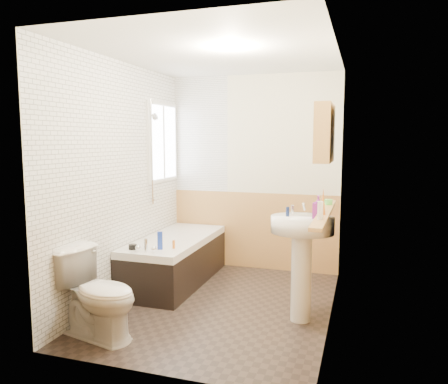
{
  "coord_description": "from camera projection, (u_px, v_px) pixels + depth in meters",
  "views": [
    {
      "loc": [
        1.36,
        -4.08,
        1.68
      ],
      "look_at": [
        0.0,
        0.15,
        1.15
      ],
      "focal_mm": 35.0,
      "sensor_mm": 36.0,
      "label": 1
    }
  ],
  "objects": [
    {
      "name": "floor",
      "position": [
        220.0,
        305.0,
        4.47
      ],
      "size": [
        2.8,
        2.8,
        0.0
      ],
      "primitive_type": "plane",
      "color": "black",
      "rests_on": "ground"
    },
    {
      "name": "ceiling",
      "position": [
        219.0,
        54.0,
        4.17
      ],
      "size": [
        2.8,
        2.8,
        0.0
      ],
      "primitive_type": "plane",
      "rotation": [
        3.14,
        0.0,
        0.0
      ],
      "color": "white",
      "rests_on": "ground"
    },
    {
      "name": "wall_back",
      "position": [
        254.0,
        173.0,
        5.65
      ],
      "size": [
        2.2,
        0.02,
        2.5
      ],
      "primitive_type": "cube",
      "color": "beige",
      "rests_on": "ground"
    },
    {
      "name": "wall_front",
      "position": [
        154.0,
        203.0,
        2.98
      ],
      "size": [
        2.2,
        0.02,
        2.5
      ],
      "primitive_type": "cube",
      "color": "beige",
      "rests_on": "ground"
    },
    {
      "name": "wall_left",
      "position": [
        121.0,
        181.0,
        4.65
      ],
      "size": [
        0.02,
        2.8,
        2.5
      ],
      "primitive_type": "cube",
      "color": "beige",
      "rests_on": "ground"
    },
    {
      "name": "wall_right",
      "position": [
        335.0,
        187.0,
        3.98
      ],
      "size": [
        0.02,
        2.8,
        2.5
      ],
      "primitive_type": "cube",
      "color": "beige",
      "rests_on": "ground"
    },
    {
      "name": "wainscot_right",
      "position": [
        330.0,
        267.0,
        4.08
      ],
      "size": [
        0.01,
        2.8,
        1.0
      ],
      "primitive_type": "cube",
      "color": "tan",
      "rests_on": "wall_right"
    },
    {
      "name": "wainscot_front",
      "position": [
        158.0,
        307.0,
        3.09
      ],
      "size": [
        2.2,
        0.01,
        1.0
      ],
      "primitive_type": "cube",
      "color": "tan",
      "rests_on": "wall_front"
    },
    {
      "name": "wainscot_back",
      "position": [
        253.0,
        230.0,
        5.72
      ],
      "size": [
        2.2,
        0.01,
        1.0
      ],
      "primitive_type": "cube",
      "color": "tan",
      "rests_on": "wall_back"
    },
    {
      "name": "tile_cladding_left",
      "position": [
        123.0,
        181.0,
        4.65
      ],
      "size": [
        0.01,
        2.8,
        2.5
      ],
      "primitive_type": "cube",
      "color": "white",
      "rests_on": "wall_left"
    },
    {
      "name": "tile_return_back",
      "position": [
        200.0,
        135.0,
        5.79
      ],
      "size": [
        0.75,
        0.01,
        1.5
      ],
      "primitive_type": "cube",
      "color": "white",
      "rests_on": "wall_back"
    },
    {
      "name": "window",
      "position": [
        163.0,
        142.0,
        5.49
      ],
      "size": [
        0.03,
        0.79,
        0.99
      ],
      "color": "white",
      "rests_on": "wall_left"
    },
    {
      "name": "bathtub",
      "position": [
        175.0,
        259.0,
        5.16
      ],
      "size": [
        0.7,
        1.65,
        0.68
      ],
      "color": "black",
      "rests_on": "floor"
    },
    {
      "name": "shower_riser",
      "position": [
        152.0,
        143.0,
        5.16
      ],
      "size": [
        0.11,
        0.08,
        1.24
      ],
      "color": "silver",
      "rests_on": "wall_left"
    },
    {
      "name": "toilet",
      "position": [
        98.0,
        294.0,
        3.71
      ],
      "size": [
        0.85,
        0.6,
        0.76
      ],
      "primitive_type": "imported",
      "rotation": [
        0.0,
        0.0,
        1.33
      ],
      "color": "white",
      "rests_on": "floor"
    },
    {
      "name": "sink",
      "position": [
        302.0,
        247.0,
        4.01
      ],
      "size": [
        0.58,
        0.47,
        1.11
      ],
      "rotation": [
        0.0,
        0.0,
        -0.21
      ],
      "color": "white",
      "rests_on": "floor"
    },
    {
      "name": "pine_shelf",
      "position": [
        324.0,
        213.0,
        3.86
      ],
      "size": [
        0.1,
        1.54,
        0.03
      ],
      "primitive_type": "cube",
      "color": "tan",
      "rests_on": "wall_right"
    },
    {
      "name": "medicine_cabinet",
      "position": [
        324.0,
        133.0,
        3.87
      ],
      "size": [
        0.14,
        0.57,
        0.52
      ],
      "color": "tan",
      "rests_on": "wall_right"
    },
    {
      "name": "foam_can",
      "position": [
        320.0,
        210.0,
        3.46
      ],
      "size": [
        0.06,
        0.06,
        0.15
      ],
      "primitive_type": "cylinder",
      "rotation": [
        0.0,
        0.0,
        -0.39
      ],
      "color": "silver",
      "rests_on": "pine_shelf"
    },
    {
      "name": "green_bottle",
      "position": [
        323.0,
        201.0,
        3.68
      ],
      "size": [
        0.06,
        0.06,
        0.23
      ],
      "primitive_type": "cone",
      "rotation": [
        0.0,
        0.0,
        0.36
      ],
      "color": "orange",
      "rests_on": "pine_shelf"
    },
    {
      "name": "black_jar",
      "position": [
        328.0,
        202.0,
        4.26
      ],
      "size": [
        0.08,
        0.08,
        0.05
      ],
      "primitive_type": "cylinder",
      "rotation": [
        0.0,
        0.0,
        -0.0
      ],
      "color": "#59C647",
      "rests_on": "pine_shelf"
    },
    {
      "name": "soap_bottle",
      "position": [
        318.0,
        213.0,
        3.87
      ],
      "size": [
        0.09,
        0.21,
        0.1
      ],
      "primitive_type": "imported",
      "rotation": [
        0.0,
        0.0,
        0.0
      ],
      "color": "purple",
      "rests_on": "sink"
    },
    {
      "name": "clear_bottle",
      "position": [
        288.0,
        212.0,
        3.97
      ],
      "size": [
        0.04,
        0.04,
        0.09
      ],
      "primitive_type": "cylinder",
      "rotation": [
        0.0,
        0.0,
        0.23
      ],
      "color": "navy",
      "rests_on": "sink"
    },
    {
      "name": "blue_gel",
      "position": [
        160.0,
        241.0,
        4.55
      ],
      "size": [
        0.06,
        0.05,
        0.19
      ],
      "primitive_type": "cube",
      "rotation": [
        0.0,
        0.0,
        0.35
      ],
      "color": "#19339E",
      "rests_on": "bathtub"
    },
    {
      "name": "cream_jar",
      "position": [
        133.0,
        247.0,
        4.56
      ],
      "size": [
        0.11,
        0.11,
        0.05
      ],
      "primitive_type": "cylinder",
      "rotation": [
        0.0,
        0.0,
        -0.36
      ],
      "color": "black",
      "rests_on": "bathtub"
    },
    {
      "name": "orange_bottle",
      "position": [
        174.0,
        244.0,
        4.59
      ],
      "size": [
        0.04,
        0.04,
        0.09
      ],
      "primitive_type": "cylinder",
      "rotation": [
        0.0,
        0.0,
        -0.24
      ],
      "color": "orange",
      "rests_on": "bathtub"
    }
  ]
}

